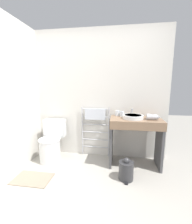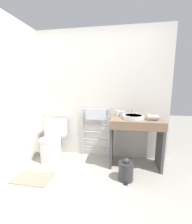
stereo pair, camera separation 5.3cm
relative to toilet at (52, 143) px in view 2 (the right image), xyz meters
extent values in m
plane|color=#A8A399|center=(0.82, -1.12, -0.32)|extent=(12.00, 12.00, 0.00)
cube|color=silver|center=(0.82, 0.38, 0.90)|extent=(2.63, 0.12, 2.42)
cube|color=silver|center=(-0.43, -0.40, 0.90)|extent=(0.12, 2.14, 2.42)
cylinder|color=white|center=(0.00, -0.07, -0.11)|extent=(0.38, 0.38, 0.41)
cylinder|color=white|center=(0.00, -0.07, 0.11)|extent=(0.39, 0.39, 0.02)
cube|color=white|center=(0.00, 0.18, 0.26)|extent=(0.41, 0.17, 0.33)
cylinder|color=silver|center=(0.00, 0.18, 0.43)|extent=(0.05, 0.05, 0.01)
cylinder|color=silver|center=(0.53, 0.29, 0.18)|extent=(0.02, 0.02, 0.99)
cylinder|color=silver|center=(1.06, 0.29, 0.18)|extent=(0.02, 0.02, 0.99)
cylinder|color=silver|center=(0.79, 0.29, -0.14)|extent=(0.53, 0.02, 0.02)
cylinder|color=silver|center=(0.79, 0.29, 0.02)|extent=(0.53, 0.02, 0.02)
cylinder|color=silver|center=(0.79, 0.29, 0.17)|extent=(0.53, 0.02, 0.02)
cylinder|color=silver|center=(0.79, 0.29, 0.33)|extent=(0.53, 0.02, 0.02)
cylinder|color=silver|center=(0.79, 0.29, 0.48)|extent=(0.53, 0.02, 0.02)
cylinder|color=silver|center=(0.79, 0.29, 0.63)|extent=(0.53, 0.02, 0.02)
cube|color=silver|center=(0.79, 0.26, 0.54)|extent=(0.39, 0.04, 0.21)
cube|color=#84664C|center=(1.53, 0.04, 0.51)|extent=(0.86, 0.52, 0.03)
cube|color=#84664C|center=(1.53, -0.21, 0.44)|extent=(0.86, 0.02, 0.10)
cube|color=#4C4C4F|center=(1.12, 0.04, 0.09)|extent=(0.04, 0.44, 0.81)
cube|color=#4C4C4F|center=(1.94, 0.04, 0.09)|extent=(0.04, 0.44, 0.81)
cylinder|color=white|center=(1.48, 0.02, 0.56)|extent=(0.35, 0.35, 0.06)
cylinder|color=silver|center=(1.48, 0.02, 0.59)|extent=(0.28, 0.28, 0.01)
cylinder|color=silver|center=(1.48, 0.22, 0.60)|extent=(0.02, 0.02, 0.15)
cylinder|color=silver|center=(1.48, 0.17, 0.66)|extent=(0.02, 0.09, 0.02)
cylinder|color=silver|center=(1.21, 0.22, 0.58)|extent=(0.08, 0.08, 0.10)
cylinder|color=silver|center=(1.30, 0.18, 0.58)|extent=(0.08, 0.08, 0.09)
cylinder|color=#B7B7BC|center=(1.77, -0.03, 0.57)|extent=(0.16, 0.09, 0.09)
cone|color=#9C9CA0|center=(1.88, -0.03, 0.57)|extent=(0.06, 0.08, 0.08)
cube|color=#B7B7BC|center=(1.74, 0.06, 0.57)|extent=(0.05, 0.09, 0.06)
cylinder|color=#333335|center=(1.37, -0.41, -0.18)|extent=(0.22, 0.22, 0.28)
sphere|color=#333335|center=(1.37, -0.41, -0.02)|extent=(0.10, 0.10, 0.10)
cube|color=black|center=(1.37, -0.54, -0.30)|extent=(0.05, 0.04, 0.02)
cube|color=gray|center=(-0.03, -0.63, -0.31)|extent=(0.56, 0.36, 0.01)
camera|label=1|loc=(1.23, -2.51, 1.08)|focal=24.00mm
camera|label=2|loc=(1.28, -2.50, 1.08)|focal=24.00mm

